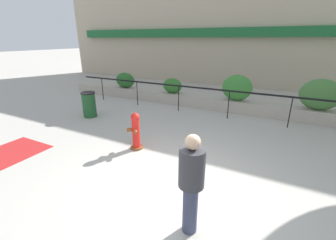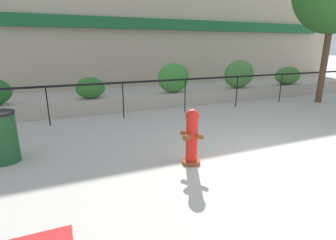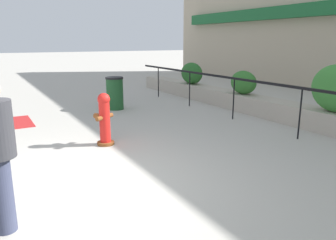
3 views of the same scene
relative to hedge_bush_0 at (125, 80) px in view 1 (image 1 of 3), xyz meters
name	(u,v)px [view 1 (image 1 of 3)]	position (x,y,z in m)	size (l,w,h in m)	color
ground_plane	(174,186)	(5.80, -6.00, -0.90)	(120.00, 120.00, 0.00)	#B2ADA3
building_facade	(261,21)	(5.80, 5.98, 3.09)	(30.00, 1.36, 8.00)	tan
planter_wall_low	(234,106)	(5.80, 0.00, -0.65)	(18.00, 0.70, 0.50)	#ADA393
fence_railing_segment	(229,94)	(5.80, -1.10, 0.12)	(15.00, 0.05, 1.15)	black
hedge_bush_0	(125,80)	(0.00, 0.00, 0.00)	(1.12, 0.61, 0.80)	#235B23
hedge_bush_1	(172,86)	(2.83, 0.00, -0.04)	(0.96, 0.57, 0.71)	#2D6B28
hedge_bush_2	(237,88)	(5.87, 0.00, 0.15)	(1.25, 0.61, 1.09)	#387F33
hedge_bush_3	(320,95)	(8.85, 0.00, 0.17)	(1.40, 0.70, 1.15)	#427538
fire_hydrant	(136,131)	(4.06, -4.89, -0.35)	(0.48, 0.48, 1.08)	brown
pedestrian	(191,179)	(6.54, -6.94, 0.09)	(0.56, 0.56, 1.73)	#383D56
tactile_warning_pad	(14,151)	(1.09, -6.64, -0.89)	(1.45, 1.45, 0.01)	#B22323
trash_bin	(89,104)	(0.76, -3.39, -0.39)	(0.55, 0.55, 1.01)	#1E5128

